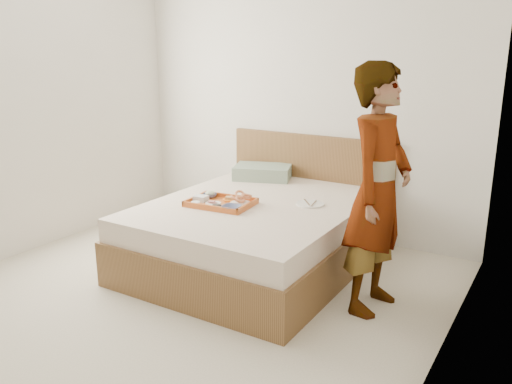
{
  "coord_description": "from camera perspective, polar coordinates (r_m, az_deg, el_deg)",
  "views": [
    {
      "loc": [
        2.25,
        -2.45,
        1.73
      ],
      "look_at": [
        0.19,
        0.9,
        0.65
      ],
      "focal_mm": 36.56,
      "sensor_mm": 36.0,
      "label": 1
    }
  ],
  "objects": [
    {
      "name": "ground",
      "position": [
        3.75,
        -10.0,
        -12.36
      ],
      "size": [
        3.5,
        4.0,
        0.01
      ],
      "primitive_type": "cube",
      "color": "beige",
      "rests_on": "ground"
    },
    {
      "name": "wall_back",
      "position": [
        5.01,
        4.77,
        10.38
      ],
      "size": [
        3.5,
        0.01,
        2.6
      ],
      "primitive_type": "cube",
      "color": "silver",
      "rests_on": "ground"
    },
    {
      "name": "wall_right",
      "position": [
        2.54,
        19.74,
        4.71
      ],
      "size": [
        0.01,
        4.0,
        2.6
      ],
      "primitive_type": "cube",
      "color": "silver",
      "rests_on": "ground"
    },
    {
      "name": "bed",
      "position": [
        4.3,
        0.13,
        -4.56
      ],
      "size": [
        1.65,
        2.0,
        0.53
      ],
      "primitive_type": "cube",
      "color": "brown",
      "rests_on": "ground"
    },
    {
      "name": "headboard",
      "position": [
        5.06,
        5.87,
        0.9
      ],
      "size": [
        1.65,
        0.06,
        0.95
      ],
      "primitive_type": "cube",
      "color": "brown",
      "rests_on": "ground"
    },
    {
      "name": "pillow",
      "position": [
        5.0,
        0.74,
        2.2
      ],
      "size": [
        0.62,
        0.52,
        0.13
      ],
      "primitive_type": "cube",
      "rotation": [
        0.0,
        0.0,
        0.36
      ],
      "color": "gray",
      "rests_on": "bed"
    },
    {
      "name": "tray",
      "position": [
        4.16,
        -3.87,
        -1.13
      ],
      "size": [
        0.53,
        0.41,
        0.05
      ],
      "primitive_type": "cube",
      "rotation": [
        0.0,
        0.0,
        0.09
      ],
      "color": "#CE6328",
      "rests_on": "bed"
    },
    {
      "name": "prawn_plate",
      "position": [
        4.13,
        -1.69,
        -1.25
      ],
      "size": [
        0.19,
        0.19,
        0.01
      ],
      "primitive_type": "cylinder",
      "rotation": [
        0.0,
        0.0,
        0.09
      ],
      "color": "white",
      "rests_on": "tray"
    },
    {
      "name": "navy_bowl_big",
      "position": [
        3.98,
        -2.7,
        -1.73
      ],
      "size": [
        0.15,
        0.15,
        0.03
      ],
      "primitive_type": "imported",
      "rotation": [
        0.0,
        0.0,
        0.09
      ],
      "color": "#1A1F4B",
      "rests_on": "tray"
    },
    {
      "name": "sauce_dish",
      "position": [
        4.03,
        -4.3,
        -1.62
      ],
      "size": [
        0.08,
        0.08,
        0.03
      ],
      "primitive_type": "cylinder",
      "rotation": [
        0.0,
        0.0,
        0.09
      ],
      "color": "black",
      "rests_on": "tray"
    },
    {
      "name": "meat_plate",
      "position": [
        4.15,
        -4.72,
        -1.24
      ],
      "size": [
        0.13,
        0.13,
        0.01
      ],
      "primitive_type": "cylinder",
      "rotation": [
        0.0,
        0.0,
        0.09
      ],
      "color": "white",
      "rests_on": "tray"
    },
    {
      "name": "bread_plate",
      "position": [
        4.24,
        -2.89,
        -0.83
      ],
      "size": [
        0.13,
        0.13,
        0.01
      ],
      "primitive_type": "cylinder",
      "rotation": [
        0.0,
        0.0,
        0.09
      ],
      "color": "orange",
      "rests_on": "tray"
    },
    {
      "name": "salad_bowl",
      "position": [
        4.33,
        -5.05,
        -0.37
      ],
      "size": [
        0.12,
        0.12,
        0.03
      ],
      "primitive_type": "imported",
      "rotation": [
        0.0,
        0.0,
        0.09
      ],
      "color": "#1A1F4B",
      "rests_on": "tray"
    },
    {
      "name": "plastic_tub",
      "position": [
        4.23,
        -6.05,
        -0.7
      ],
      "size": [
        0.11,
        0.1,
        0.05
      ],
      "primitive_type": "cube",
      "rotation": [
        0.0,
        0.0,
        0.09
      ],
      "color": "silver",
      "rests_on": "tray"
    },
    {
      "name": "cheese_round",
      "position": [
        4.14,
        -6.63,
        -1.24
      ],
      "size": [
        0.08,
        0.08,
        0.03
      ],
      "primitive_type": "cylinder",
      "rotation": [
        0.0,
        0.0,
        0.09
      ],
      "color": "white",
      "rests_on": "tray"
    },
    {
      "name": "dinner_plate",
      "position": [
        4.18,
        5.96,
        -1.31
      ],
      "size": [
        0.29,
        0.29,
        0.01
      ],
      "primitive_type": "cylinder",
      "rotation": [
        0.0,
        0.0,
        0.37
      ],
      "color": "white",
      "rests_on": "bed"
    },
    {
      "name": "person",
      "position": [
        3.52,
        13.22,
        0.14
      ],
      "size": [
        0.44,
        0.64,
        1.66
      ],
      "primitive_type": "imported",
      "rotation": [
        0.0,
        0.0,
        1.49
      ],
      "color": "#EFE5D0",
      "rests_on": "ground"
    }
  ]
}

